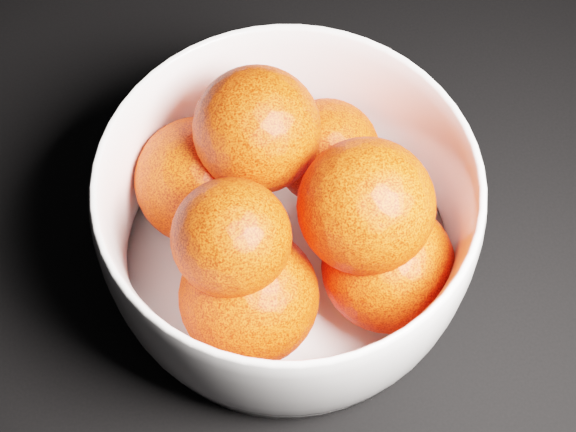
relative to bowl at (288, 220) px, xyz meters
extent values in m
cylinder|color=white|center=(0.00, 0.00, -0.05)|extent=(0.24, 0.24, 0.01)
sphere|color=#FF300A|center=(0.04, 0.05, 0.00)|extent=(0.08, 0.08, 0.08)
sphere|color=#FF300A|center=(-0.05, 0.04, 0.00)|extent=(0.09, 0.09, 0.09)
sphere|color=#FF300A|center=(-0.03, -0.05, 0.00)|extent=(0.09, 0.09, 0.09)
sphere|color=#FF300A|center=(0.06, -0.04, 0.00)|extent=(0.09, 0.09, 0.09)
sphere|color=#FF300A|center=(-0.01, 0.05, 0.04)|extent=(0.08, 0.08, 0.08)
sphere|color=#FF300A|center=(-0.04, -0.03, 0.04)|extent=(0.07, 0.07, 0.07)
sphere|color=#FF300A|center=(0.04, -0.02, 0.04)|extent=(0.09, 0.09, 0.09)
camera|label=1|loc=(-0.05, -0.25, 0.48)|focal=50.00mm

